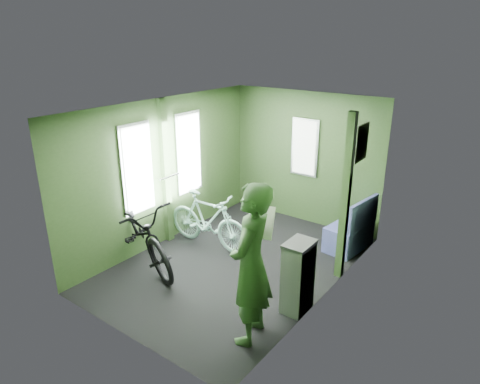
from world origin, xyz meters
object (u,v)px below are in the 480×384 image
Objects in this scene: bench_seat at (350,234)px; waste_box at (298,277)px; bicycle_mint at (209,246)px; passenger at (251,264)px; bicycle_black at (143,263)px.

waste_box is at bearing -79.05° from bench_seat.
passenger is at bearing -129.47° from bicycle_mint.
bicycle_black reaches higher than bicycle_mint.
bicycle_black is 2.20× the size of waste_box.
bicycle_black is 2.42m from passenger.
waste_box reaches higher than bicycle_mint.
bench_seat reaches higher than bicycle_mint.
bicycle_black is at bearing -114.72° from passenger.
passenger is 1.98× the size of waste_box.
waste_box is at bearing 151.90° from passenger.
bicycle_mint is at bearing -3.35° from bicycle_black.
waste_box is at bearing -60.70° from bicycle_black.
bench_seat is at bearing 163.96° from passenger.
passenger is 0.88m from waste_box.
passenger reaches higher than bench_seat.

